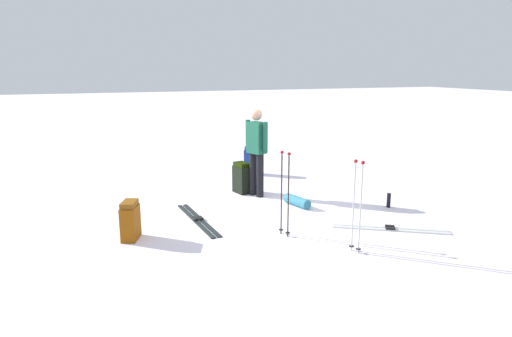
{
  "coord_description": "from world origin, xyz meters",
  "views": [
    {
      "loc": [
        7.21,
        -2.79,
        2.45
      ],
      "look_at": [
        0.0,
        0.0,
        0.7
      ],
      "focal_mm": 31.28,
      "sensor_mm": 36.0,
      "label": 1
    }
  ],
  "objects_px": {
    "ski_pair_far": "(390,229)",
    "backpack_small_spare": "(251,161)",
    "backpack_bright": "(130,221)",
    "ski_poles_planted_far": "(285,189)",
    "thermos_bottle": "(389,200)",
    "backpack_large_dark": "(242,178)",
    "skier_standing": "(256,148)",
    "ski_pair_near": "(198,220)",
    "sleeping_mat_rolled": "(297,201)",
    "ski_poles_planted_near": "(357,202)"
  },
  "relations": [
    {
      "from": "thermos_bottle",
      "to": "sleeping_mat_rolled",
      "type": "bearing_deg",
      "value": -113.73
    },
    {
      "from": "ski_poles_planted_near",
      "to": "sleeping_mat_rolled",
      "type": "distance_m",
      "value": 2.23
    },
    {
      "from": "backpack_small_spare",
      "to": "ski_poles_planted_far",
      "type": "distance_m",
      "value": 4.01
    },
    {
      "from": "backpack_large_dark",
      "to": "backpack_bright",
      "type": "relative_size",
      "value": 1.07
    },
    {
      "from": "backpack_bright",
      "to": "ski_poles_planted_far",
      "type": "relative_size",
      "value": 0.45
    },
    {
      "from": "backpack_bright",
      "to": "sleeping_mat_rolled",
      "type": "xyz_separation_m",
      "value": [
        -0.56,
        2.98,
        -0.19
      ]
    },
    {
      "from": "skier_standing",
      "to": "thermos_bottle",
      "type": "bearing_deg",
      "value": 51.38
    },
    {
      "from": "sleeping_mat_rolled",
      "to": "skier_standing",
      "type": "bearing_deg",
      "value": -153.54
    },
    {
      "from": "ski_poles_planted_near",
      "to": "sleeping_mat_rolled",
      "type": "xyz_separation_m",
      "value": [
        -2.14,
        0.18,
        -0.62
      ]
    },
    {
      "from": "skier_standing",
      "to": "ski_poles_planted_near",
      "type": "bearing_deg",
      "value": 4.96
    },
    {
      "from": "backpack_bright",
      "to": "ski_poles_planted_far",
      "type": "height_order",
      "value": "ski_poles_planted_far"
    },
    {
      "from": "ski_poles_planted_near",
      "to": "thermos_bottle",
      "type": "height_order",
      "value": "ski_poles_planted_near"
    },
    {
      "from": "ski_pair_near",
      "to": "backpack_large_dark",
      "type": "distance_m",
      "value": 1.83
    },
    {
      "from": "backpack_large_dark",
      "to": "ski_poles_planted_far",
      "type": "height_order",
      "value": "ski_poles_planted_far"
    },
    {
      "from": "ski_pair_far",
      "to": "backpack_large_dark",
      "type": "height_order",
      "value": "backpack_large_dark"
    },
    {
      "from": "skier_standing",
      "to": "backpack_small_spare",
      "type": "relative_size",
      "value": 2.6
    },
    {
      "from": "skier_standing",
      "to": "backpack_large_dark",
      "type": "relative_size",
      "value": 2.76
    },
    {
      "from": "ski_poles_planted_near",
      "to": "ski_poles_planted_far",
      "type": "distance_m",
      "value": 1.11
    },
    {
      "from": "ski_poles_planted_near",
      "to": "ski_poles_planted_far",
      "type": "height_order",
      "value": "ski_poles_planted_near"
    },
    {
      "from": "ski_pair_near",
      "to": "ski_pair_far",
      "type": "bearing_deg",
      "value": 60.92
    },
    {
      "from": "skier_standing",
      "to": "ski_pair_near",
      "type": "distance_m",
      "value": 1.99
    },
    {
      "from": "backpack_small_spare",
      "to": "sleeping_mat_rolled",
      "type": "height_order",
      "value": "backpack_small_spare"
    },
    {
      "from": "ski_pair_near",
      "to": "backpack_bright",
      "type": "relative_size",
      "value": 3.07
    },
    {
      "from": "skier_standing",
      "to": "ski_pair_near",
      "type": "relative_size",
      "value": 0.96
    },
    {
      "from": "ski_poles_planted_far",
      "to": "thermos_bottle",
      "type": "xyz_separation_m",
      "value": [
        -0.56,
        2.32,
        -0.58
      ]
    },
    {
      "from": "backpack_large_dark",
      "to": "ski_poles_planted_near",
      "type": "bearing_deg",
      "value": 7.72
    },
    {
      "from": "backpack_bright",
      "to": "sleeping_mat_rolled",
      "type": "relative_size",
      "value": 1.05
    },
    {
      "from": "skier_standing",
      "to": "sleeping_mat_rolled",
      "type": "xyz_separation_m",
      "value": [
        0.89,
        0.45,
        -0.86
      ]
    },
    {
      "from": "backpack_large_dark",
      "to": "backpack_small_spare",
      "type": "distance_m",
      "value": 1.63
    },
    {
      "from": "skier_standing",
      "to": "thermos_bottle",
      "type": "distance_m",
      "value": 2.62
    },
    {
      "from": "backpack_large_dark",
      "to": "backpack_bright",
      "type": "xyz_separation_m",
      "value": [
        1.76,
        -2.34,
        -0.02
      ]
    },
    {
      "from": "ski_pair_far",
      "to": "sleeping_mat_rolled",
      "type": "distance_m",
      "value": 1.8
    },
    {
      "from": "ski_pair_near",
      "to": "backpack_large_dark",
      "type": "height_order",
      "value": "backpack_large_dark"
    },
    {
      "from": "skier_standing",
      "to": "ski_poles_planted_far",
      "type": "relative_size",
      "value": 1.33
    },
    {
      "from": "ski_pair_near",
      "to": "skier_standing",
      "type": "bearing_deg",
      "value": 125.17
    },
    {
      "from": "ski_pair_near",
      "to": "ski_poles_planted_near",
      "type": "relative_size",
      "value": 1.38
    },
    {
      "from": "ski_pair_far",
      "to": "thermos_bottle",
      "type": "height_order",
      "value": "thermos_bottle"
    },
    {
      "from": "backpack_small_spare",
      "to": "thermos_bottle",
      "type": "height_order",
      "value": "backpack_small_spare"
    },
    {
      "from": "ski_pair_far",
      "to": "backpack_small_spare",
      "type": "height_order",
      "value": "backpack_small_spare"
    },
    {
      "from": "ski_poles_planted_near",
      "to": "backpack_large_dark",
      "type": "bearing_deg",
      "value": -172.28
    },
    {
      "from": "skier_standing",
      "to": "ski_pair_near",
      "type": "xyz_separation_m",
      "value": [
        1.01,
        -1.43,
        -0.94
      ]
    },
    {
      "from": "thermos_bottle",
      "to": "ski_poles_planted_near",
      "type": "bearing_deg",
      "value": -48.67
    },
    {
      "from": "ski_pair_far",
      "to": "backpack_small_spare",
      "type": "relative_size",
      "value": 2.44
    },
    {
      "from": "sleeping_mat_rolled",
      "to": "backpack_bright",
      "type": "bearing_deg",
      "value": -79.42
    },
    {
      "from": "ski_poles_planted_near",
      "to": "backpack_bright",
      "type": "bearing_deg",
      "value": -119.51
    },
    {
      "from": "ski_poles_planted_far",
      "to": "thermos_bottle",
      "type": "bearing_deg",
      "value": 103.69
    },
    {
      "from": "ski_poles_planted_near",
      "to": "thermos_bottle",
      "type": "bearing_deg",
      "value": 131.33
    },
    {
      "from": "skier_standing",
      "to": "backpack_bright",
      "type": "xyz_separation_m",
      "value": [
        1.45,
        -2.53,
        -0.67
      ]
    },
    {
      "from": "ski_pair_near",
      "to": "ski_pair_far",
      "type": "relative_size",
      "value": 1.11
    },
    {
      "from": "backpack_large_dark",
      "to": "thermos_bottle",
      "type": "relative_size",
      "value": 2.37
    }
  ]
}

